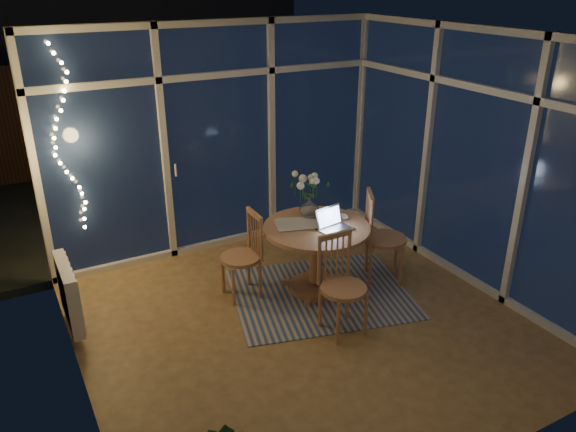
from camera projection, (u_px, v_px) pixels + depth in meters
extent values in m
plane|color=brown|center=(305.00, 322.00, 5.32)|extent=(4.00, 4.00, 0.00)
plane|color=silver|center=(309.00, 36.00, 4.28)|extent=(4.00, 4.00, 0.00)
cube|color=beige|center=(218.00, 139.00, 6.41)|extent=(4.00, 0.04, 2.60)
cube|color=beige|center=(485.00, 306.00, 3.20)|extent=(4.00, 0.04, 2.60)
cube|color=beige|center=(61.00, 244.00, 3.92)|extent=(0.04, 4.00, 2.60)
cube|color=beige|center=(477.00, 160.00, 5.68)|extent=(0.04, 4.00, 2.60)
cube|color=silver|center=(219.00, 140.00, 6.38)|extent=(4.00, 0.10, 2.60)
cube|color=silver|center=(474.00, 161.00, 5.67)|extent=(0.10, 4.00, 2.60)
cube|color=silver|center=(68.00, 294.00, 5.03)|extent=(0.10, 0.70, 0.58)
cube|color=black|center=(183.00, 170.00, 9.59)|extent=(12.00, 6.00, 0.10)
cube|color=#362413|center=(140.00, 112.00, 9.38)|extent=(11.00, 0.08, 1.80)
cube|color=#33363D|center=(108.00, 18.00, 11.41)|extent=(7.00, 3.00, 2.20)
sphere|color=black|center=(126.00, 183.00, 7.52)|extent=(0.90, 0.90, 0.90)
cube|color=#B6A994|center=(320.00, 293.00, 5.79)|extent=(2.08, 1.82, 0.01)
cylinder|color=#AA6F4D|center=(316.00, 259.00, 5.72)|extent=(1.30, 1.30, 0.73)
cube|color=#AA6F4D|center=(240.00, 256.00, 5.58)|extent=(0.43, 0.43, 0.91)
cube|color=#AA6F4D|center=(385.00, 237.00, 5.87)|extent=(0.64, 0.64, 1.01)
cube|color=#AA6F4D|center=(344.00, 286.00, 5.01)|extent=(0.44, 0.44, 0.95)
imported|color=white|center=(309.00, 207.00, 5.76)|extent=(0.25, 0.25, 0.21)
imported|color=white|center=(341.00, 217.00, 5.73)|extent=(0.19, 0.19, 0.04)
cube|color=beige|center=(296.00, 224.00, 5.62)|extent=(0.43, 0.35, 0.01)
cube|color=black|center=(321.00, 229.00, 5.51)|extent=(0.11, 0.08, 0.01)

